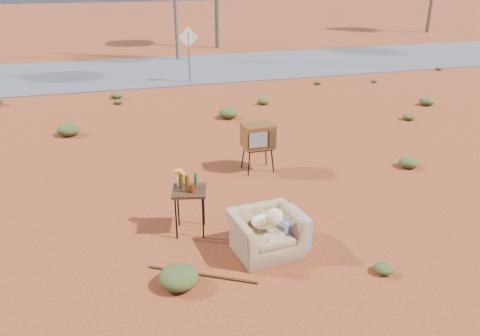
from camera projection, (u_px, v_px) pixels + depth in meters
name	position (u px, v px, depth m)	size (l,w,h in m)	color
ground	(245.00, 236.00, 7.92)	(140.00, 140.00, 0.00)	brown
highway	(144.00, 71.00, 21.13)	(140.00, 7.00, 0.04)	#565659
armchair	(271.00, 227.00, 7.38)	(1.27, 0.88, 0.91)	#937550
tv_unit	(258.00, 137.00, 10.26)	(0.68, 0.55, 1.08)	black
side_table	(187.00, 188.00, 7.79)	(0.68, 0.68, 1.11)	#3B2715
rusty_bar	(202.00, 274.00, 6.89)	(0.04, 0.04, 1.68)	#542C16
road_sign	(189.00, 45.00, 18.32)	(0.78, 0.06, 2.19)	brown
scrub_patch	(159.00, 148.00, 11.53)	(17.49, 8.07, 0.33)	#454E22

